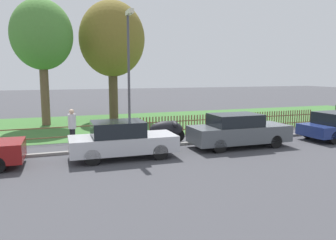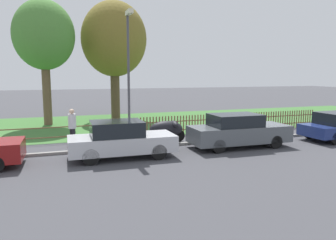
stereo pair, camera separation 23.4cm
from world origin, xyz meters
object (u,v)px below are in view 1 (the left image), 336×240
at_px(tree_behind_motorcycle, 112,40).
at_px(covered_motorcycle, 167,129).
at_px(parked_car_black_saloon, 122,140).
at_px(street_lamp, 129,64).
at_px(pedestrian_by_lamp, 72,126).
at_px(parked_car_navy_estate, 238,131).
at_px(tree_nearest_kerb, 42,36).

bearing_deg(tree_behind_motorcycle, covered_motorcycle, -85.15).
height_order(parked_car_black_saloon, street_lamp, street_lamp).
xyz_separation_m(tree_behind_motorcycle, pedestrian_by_lamp, (-3.55, -8.86, -4.76)).
height_order(tree_behind_motorcycle, street_lamp, tree_behind_motorcycle).
height_order(parked_car_navy_estate, covered_motorcycle, parked_car_navy_estate).
bearing_deg(tree_behind_motorcycle, parked_car_navy_estate, -73.07).
height_order(covered_motorcycle, pedestrian_by_lamp, pedestrian_by_lamp).
xyz_separation_m(parked_car_navy_estate, tree_nearest_kerb, (-8.19, 9.83, 4.90)).
distance_m(covered_motorcycle, pedestrian_by_lamp, 4.40).
bearing_deg(tree_nearest_kerb, covered_motorcycle, -54.81).
relative_size(pedestrian_by_lamp, street_lamp, 0.29).
bearing_deg(street_lamp, parked_car_navy_estate, -19.38).
height_order(covered_motorcycle, street_lamp, street_lamp).
bearing_deg(parked_car_black_saloon, tree_nearest_kerb, 107.27).
bearing_deg(parked_car_black_saloon, pedestrian_by_lamp, 122.90).
relative_size(parked_car_navy_estate, covered_motorcycle, 2.44).
xyz_separation_m(pedestrian_by_lamp, street_lamp, (2.44, -0.97, 2.75)).
distance_m(parked_car_black_saloon, tree_behind_motorcycle, 12.77).
bearing_deg(pedestrian_by_lamp, tree_behind_motorcycle, 140.98).
bearing_deg(tree_behind_motorcycle, street_lamp, -96.44).
xyz_separation_m(tree_nearest_kerb, tree_behind_motorcycle, (4.70, 1.62, 0.08)).
bearing_deg(tree_nearest_kerb, tree_behind_motorcycle, 18.96).
xyz_separation_m(parked_car_navy_estate, pedestrian_by_lamp, (-7.04, 2.59, 0.22)).
height_order(parked_car_black_saloon, covered_motorcycle, parked_car_black_saloon).
height_order(parked_car_navy_estate, street_lamp, street_lamp).
xyz_separation_m(parked_car_navy_estate, tree_behind_motorcycle, (-3.49, 11.45, 4.98)).
xyz_separation_m(tree_nearest_kerb, pedestrian_by_lamp, (1.15, -7.25, -4.68)).
xyz_separation_m(parked_car_black_saloon, street_lamp, (0.76, 1.77, 2.99)).
bearing_deg(pedestrian_by_lamp, covered_motorcycle, 65.52).
height_order(covered_motorcycle, tree_nearest_kerb, tree_nearest_kerb).
relative_size(covered_motorcycle, tree_behind_motorcycle, 0.22).
bearing_deg(parked_car_black_saloon, tree_behind_motorcycle, 82.27).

